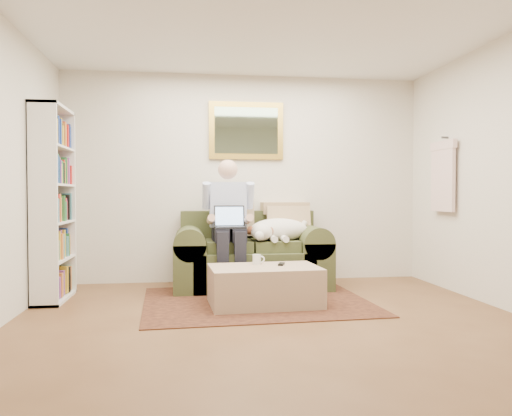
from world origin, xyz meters
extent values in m
cube|color=brown|center=(0.00, 0.00, 0.00)|extent=(4.50, 5.00, 0.01)
cube|color=silver|center=(0.00, 2.50, 1.30)|extent=(4.50, 0.01, 2.60)
cube|color=black|center=(-0.03, 1.22, 0.01)|extent=(2.34, 1.91, 0.01)
cube|color=#4E512A|center=(0.01, 1.98, 0.22)|extent=(1.36, 0.87, 0.44)
cube|color=#4E512A|center=(0.01, 2.36, 0.67)|extent=(1.64, 0.19, 0.45)
cube|color=#4E512A|center=(-0.70, 1.98, 0.27)|extent=(0.36, 0.87, 0.90)
cube|color=#4E512A|center=(0.73, 1.98, 0.27)|extent=(0.36, 0.87, 0.90)
cube|color=#4E512A|center=(-0.25, 1.92, 0.50)|extent=(0.51, 0.59, 0.13)
cube|color=#4E512A|center=(0.28, 1.92, 0.50)|extent=(0.51, 0.59, 0.13)
cube|color=black|center=(-0.25, 1.73, 0.73)|extent=(0.35, 0.24, 0.02)
cube|color=black|center=(-0.25, 1.85, 0.85)|extent=(0.35, 0.07, 0.24)
cube|color=#99BFF2|center=(-0.25, 1.84, 0.85)|extent=(0.32, 0.05, 0.21)
cube|color=tan|center=(0.03, 1.04, 0.19)|extent=(1.10, 0.74, 0.39)
cylinder|color=white|center=(-0.03, 1.20, 0.44)|extent=(0.08, 0.08, 0.10)
cube|color=black|center=(0.21, 1.11, 0.40)|extent=(0.10, 0.16, 0.02)
cube|color=gold|center=(0.01, 2.48, 1.90)|extent=(0.94, 0.04, 0.72)
cube|color=gray|center=(0.01, 2.46, 1.90)|extent=(0.80, 0.01, 0.58)
camera|label=1|loc=(-0.72, -3.79, 1.09)|focal=35.00mm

